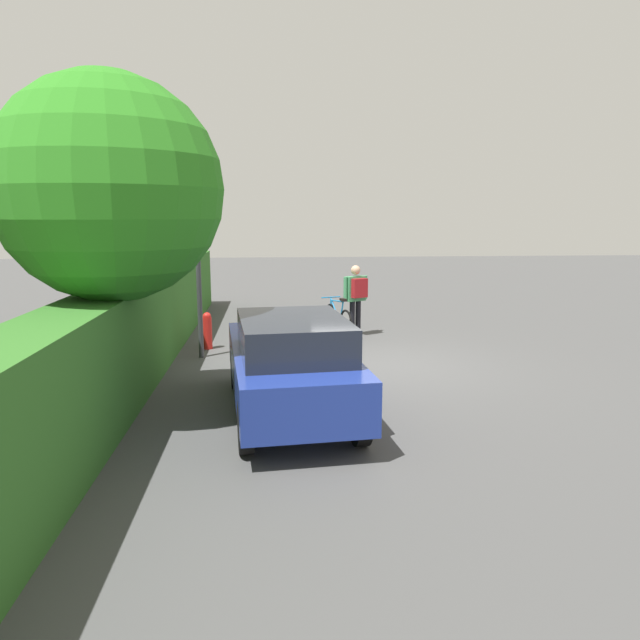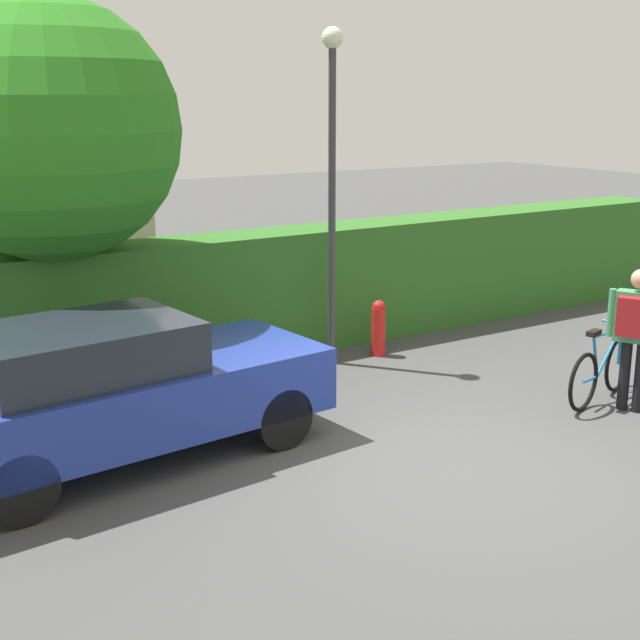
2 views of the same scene
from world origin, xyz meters
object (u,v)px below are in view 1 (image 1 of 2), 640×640
(fire_hydrant, at_px, (207,330))
(street_lamp, at_px, (196,216))
(parked_car_near, at_px, (290,362))
(bicycle, at_px, (338,320))
(tree_kerbside, at_px, (110,190))
(person_rider, at_px, (356,293))

(fire_hydrant, bearing_deg, street_lamp, 176.28)
(parked_car_near, xyz_separation_m, street_lamp, (3.65, 1.70, 2.09))
(parked_car_near, bearing_deg, fire_hydrant, 20.51)
(bicycle, distance_m, street_lamp, 4.39)
(parked_car_near, bearing_deg, tree_kerbside, 85.81)
(bicycle, xyz_separation_m, tree_kerbside, (-5.40, 3.79, 2.83))
(tree_kerbside, xyz_separation_m, fire_hydrant, (4.24, -0.78, -2.81))
(parked_car_near, relative_size, street_lamp, 0.94)
(person_rider, xyz_separation_m, fire_hydrant, (-1.16, 3.45, -0.63))
(bicycle, relative_size, street_lamp, 0.36)
(parked_car_near, height_order, tree_kerbside, tree_kerbside)
(street_lamp, bearing_deg, bicycle, -57.86)
(bicycle, height_order, person_rider, person_rider)
(tree_kerbside, bearing_deg, fire_hydrant, -10.37)
(parked_car_near, xyz_separation_m, bicycle, (5.58, -1.36, -0.40))
(person_rider, bearing_deg, parked_car_near, 162.16)
(person_rider, bearing_deg, fire_hydrant, 108.60)
(parked_car_near, distance_m, street_lamp, 4.54)
(street_lamp, bearing_deg, fire_hydrant, -3.72)
(bicycle, xyz_separation_m, person_rider, (0.00, -0.44, 0.65))
(bicycle, distance_m, fire_hydrant, 3.23)
(parked_car_near, relative_size, bicycle, 2.59)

